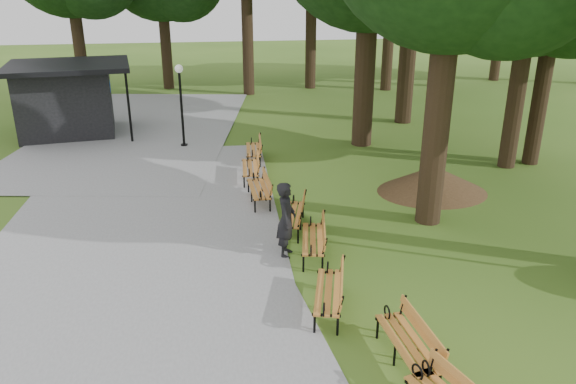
{
  "coord_description": "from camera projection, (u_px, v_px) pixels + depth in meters",
  "views": [
    {
      "loc": [
        -1.96,
        -10.78,
        6.42
      ],
      "look_at": [
        0.12,
        2.76,
        1.1
      ],
      "focal_mm": 34.73,
      "sensor_mm": 36.0,
      "label": 1
    }
  ],
  "objects": [
    {
      "name": "bench_6",
      "position": [
        250.0,
        168.0,
        18.64
      ],
      "size": [
        0.76,
        1.94,
        0.88
      ],
      "primitive_type": null,
      "rotation": [
        0.0,
        0.0,
        -1.63
      ],
      "color": "#C97A2E",
      "rests_on": "ground"
    },
    {
      "name": "kiosk",
      "position": [
        66.0,
        99.0,
        23.71
      ],
      "size": [
        5.41,
        4.87,
        3.06
      ],
      "primitive_type": null,
      "rotation": [
        0.0,
        0.0,
        0.14
      ],
      "color": "black",
      "rests_on": "ground"
    },
    {
      "name": "bench_1",
      "position": [
        407.0,
        343.0,
        9.73
      ],
      "size": [
        0.77,
        1.94,
        0.88
      ],
      "primitive_type": null,
      "rotation": [
        0.0,
        0.0,
        -1.5
      ],
      "color": "#C97A2E",
      "rests_on": "ground"
    },
    {
      "name": "bench_5",
      "position": [
        259.0,
        189.0,
        16.76
      ],
      "size": [
        0.69,
        1.92,
        0.88
      ],
      "primitive_type": null,
      "rotation": [
        0.0,
        0.0,
        -1.54
      ],
      "color": "#C97A2E",
      "rests_on": "ground"
    },
    {
      "name": "path",
      "position": [
        133.0,
        235.0,
        14.73
      ],
      "size": [
        12.0,
        38.0,
        0.06
      ],
      "primitive_type": "cube",
      "color": "gray",
      "rests_on": "ground"
    },
    {
      "name": "bench_4",
      "position": [
        293.0,
        215.0,
        14.96
      ],
      "size": [
        1.1,
        2.0,
        0.88
      ],
      "primitive_type": null,
      "rotation": [
        0.0,
        0.0,
        -1.82
      ],
      "color": "#C97A2E",
      "rests_on": "ground"
    },
    {
      "name": "bench_3",
      "position": [
        313.0,
        239.0,
        13.56
      ],
      "size": [
        0.98,
        1.99,
        0.88
      ],
      "primitive_type": null,
      "rotation": [
        0.0,
        0.0,
        -1.76
      ],
      "color": "#C97A2E",
      "rests_on": "ground"
    },
    {
      "name": "bench_7",
      "position": [
        253.0,
        150.0,
        20.55
      ],
      "size": [
        0.77,
        1.94,
        0.88
      ],
      "primitive_type": null,
      "rotation": [
        0.0,
        0.0,
        -1.64
      ],
      "color": "#C97A2E",
      "rests_on": "ground"
    },
    {
      "name": "ground",
      "position": [
        301.0,
        282.0,
        12.54
      ],
      "size": [
        100.0,
        100.0,
        0.0
      ],
      "primitive_type": "plane",
      "color": "#3D641C",
      "rests_on": "ground"
    },
    {
      "name": "person",
      "position": [
        286.0,
        220.0,
        13.4
      ],
      "size": [
        0.63,
        0.79,
        1.9
      ],
      "primitive_type": "imported",
      "rotation": [
        0.0,
        0.0,
        1.29
      ],
      "color": "black",
      "rests_on": "ground"
    },
    {
      "name": "dirt_mound",
      "position": [
        433.0,
        179.0,
        17.6
      ],
      "size": [
        2.93,
        2.93,
        0.87
      ],
      "primitive_type": "cone",
      "color": "#47301C",
      "rests_on": "ground"
    },
    {
      "name": "bench_2",
      "position": [
        328.0,
        292.0,
        11.29
      ],
      "size": [
        1.11,
        2.0,
        0.88
      ],
      "primitive_type": null,
      "rotation": [
        0.0,
        0.0,
        -1.83
      ],
      "color": "#C97A2E",
      "rests_on": "ground"
    },
    {
      "name": "lamp_post",
      "position": [
        180.0,
        89.0,
        21.65
      ],
      "size": [
        0.32,
        0.32,
        3.27
      ],
      "color": "black",
      "rests_on": "ground"
    }
  ]
}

